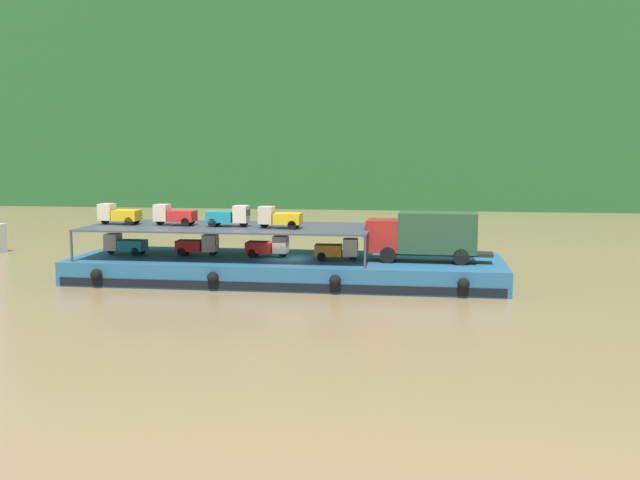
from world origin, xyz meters
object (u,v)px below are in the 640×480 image
(mini_truck_lower_stern, at_px, (125,244))
(mini_truck_upper_fore, at_px, (229,216))
(mini_truck_lower_fore, at_px, (337,249))
(mini_truck_upper_stern, at_px, (119,214))
(cargo_barge, at_px, (286,269))
(mini_truck_lower_aft, at_px, (198,245))
(mini_truck_upper_mid, at_px, (174,215))
(covered_lorry, at_px, (425,235))
(mini_truck_lower_mid, at_px, (268,246))
(mini_truck_upper_bow, at_px, (279,217))

(mini_truck_lower_stern, bearing_deg, mini_truck_upper_fore, -1.09)
(mini_truck_lower_fore, bearing_deg, mini_truck_upper_stern, 177.61)
(cargo_barge, height_order, mini_truck_lower_aft, mini_truck_lower_aft)
(cargo_barge, xyz_separation_m, mini_truck_lower_aft, (-6.03, 0.37, 1.44))
(mini_truck_lower_aft, height_order, mini_truck_upper_mid, mini_truck_upper_mid)
(covered_lorry, bearing_deg, cargo_barge, 177.96)
(mini_truck_lower_mid, bearing_deg, covered_lorry, -3.38)
(mini_truck_lower_fore, bearing_deg, mini_truck_lower_aft, 174.74)
(mini_truck_upper_fore, bearing_deg, cargo_barge, 2.30)
(mini_truck_upper_stern, bearing_deg, mini_truck_upper_mid, -0.34)
(mini_truck_upper_mid, distance_m, mini_truck_upper_bow, 7.28)
(mini_truck_upper_stern, distance_m, mini_truck_upper_fore, 7.65)
(mini_truck_lower_stern, bearing_deg, mini_truck_lower_fore, -1.95)
(mini_truck_lower_fore, relative_size, mini_truck_upper_mid, 1.00)
(covered_lorry, distance_m, mini_truck_lower_aft, 14.96)
(covered_lorry, xyz_separation_m, mini_truck_upper_stern, (-20.28, 0.43, 1.00))
(covered_lorry, distance_m, mini_truck_lower_fore, 5.59)
(mini_truck_upper_bow, bearing_deg, mini_truck_upper_fore, 170.83)
(cargo_barge, xyz_separation_m, mini_truck_upper_fore, (-3.75, -0.15, 3.44))
(cargo_barge, xyz_separation_m, mini_truck_lower_fore, (3.39, -0.50, 1.44))
(mini_truck_lower_aft, height_order, mini_truck_upper_bow, mini_truck_upper_bow)
(mini_truck_lower_mid, distance_m, mini_truck_upper_bow, 2.43)
(cargo_barge, xyz_separation_m, mini_truck_upper_bow, (-0.31, -0.71, 3.44))
(mini_truck_lower_stern, xyz_separation_m, mini_truck_lower_mid, (9.73, 0.30, 0.00))
(mini_truck_upper_stern, distance_m, mini_truck_upper_bow, 11.12)
(mini_truck_lower_mid, height_order, mini_truck_upper_mid, mini_truck_upper_mid)
(cargo_barge, height_order, covered_lorry, covered_lorry)
(mini_truck_lower_mid, height_order, mini_truck_upper_stern, mini_truck_upper_stern)
(mini_truck_upper_stern, height_order, mini_truck_upper_fore, same)
(mini_truck_lower_aft, bearing_deg, mini_truck_upper_bow, -10.61)
(mini_truck_lower_aft, xyz_separation_m, mini_truck_upper_stern, (-5.37, -0.25, 2.00))
(covered_lorry, relative_size, mini_truck_lower_fore, 2.84)
(mini_truck_lower_mid, relative_size, mini_truck_lower_fore, 0.99)
(mini_truck_upper_bow, bearing_deg, mini_truck_lower_fore, 3.19)
(cargo_barge, height_order, mini_truck_lower_stern, mini_truck_lower_stern)
(mini_truck_lower_fore, bearing_deg, mini_truck_upper_mid, 176.88)
(mini_truck_lower_aft, distance_m, mini_truck_upper_fore, 3.07)
(mini_truck_lower_stern, bearing_deg, mini_truck_upper_stern, 162.43)
(mini_truck_upper_bow, bearing_deg, mini_truck_upper_stern, 175.75)
(mini_truck_upper_mid, bearing_deg, mini_truck_upper_bow, -6.32)
(covered_lorry, height_order, mini_truck_upper_fore, mini_truck_upper_fore)
(mini_truck_upper_mid, distance_m, mini_truck_upper_fore, 3.80)
(cargo_barge, bearing_deg, mini_truck_lower_mid, 167.40)
(cargo_barge, bearing_deg, mini_truck_upper_fore, -177.70)
(mini_truck_lower_aft, relative_size, mini_truck_upper_stern, 0.99)
(covered_lorry, height_order, mini_truck_lower_fore, covered_lorry)
(mini_truck_upper_stern, relative_size, mini_truck_upper_bow, 1.00)
(covered_lorry, xyz_separation_m, mini_truck_upper_mid, (-16.42, 0.41, 1.00))
(mini_truck_lower_stern, relative_size, mini_truck_upper_fore, 1.00)
(covered_lorry, xyz_separation_m, mini_truck_upper_bow, (-9.19, -0.39, 1.00))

